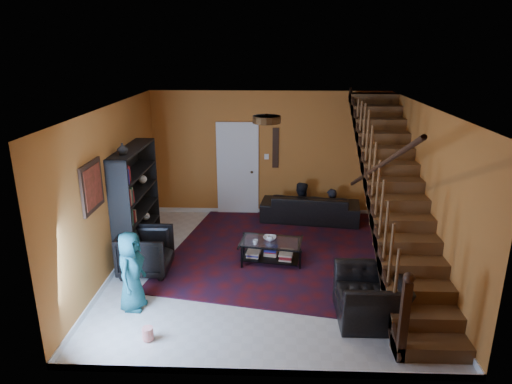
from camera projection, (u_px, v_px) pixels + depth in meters
floor at (266, 268)px, 8.02m from camera, size 5.50×5.50×0.00m
room at (202, 234)px, 9.32m from camera, size 5.50×5.50×5.50m
staircase at (396, 194)px, 7.51m from camera, size 0.95×5.02×3.18m
bookshelf at (137, 203)px, 8.38m from camera, size 0.35×1.80×2.00m
door at (238, 170)px, 10.32m from camera, size 0.82×0.05×2.05m
framed_picture at (92, 187)px, 6.72m from camera, size 0.04×0.74×0.74m
wall_hanging at (276, 148)px, 10.13m from camera, size 0.14×0.03×0.90m
ceiling_fixture at (267, 119)px, 6.41m from camera, size 0.40×0.40×0.10m
rug at (281, 247)px, 8.82m from camera, size 4.61×5.05×0.02m
sofa at (310, 207)px, 10.07m from camera, size 2.23×1.10×0.62m
armchair_left at (146, 252)px, 7.76m from camera, size 0.85×0.83×0.77m
armchair_right at (370, 297)px, 6.46m from camera, size 0.93×1.06×0.69m
person_adult_a at (330, 214)px, 10.16m from camera, size 0.46×0.33×1.18m
person_adult_b at (300, 211)px, 10.16m from camera, size 0.68×0.55×1.32m
person_child at (131, 271)px, 6.63m from camera, size 0.45×0.63×1.21m
coffee_table at (271, 250)px, 8.17m from camera, size 1.16×0.79×0.41m
cup_a at (270, 238)px, 8.11m from camera, size 0.15×0.15×0.09m
cup_b at (255, 242)px, 7.96m from camera, size 0.12×0.12×0.09m
bowl at (270, 238)px, 8.17m from camera, size 0.25×0.25×0.06m
vase at (122, 149)px, 7.55m from camera, size 0.18×0.18×0.19m
popcorn_bucket at (148, 333)px, 6.03m from camera, size 0.19×0.19×0.17m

